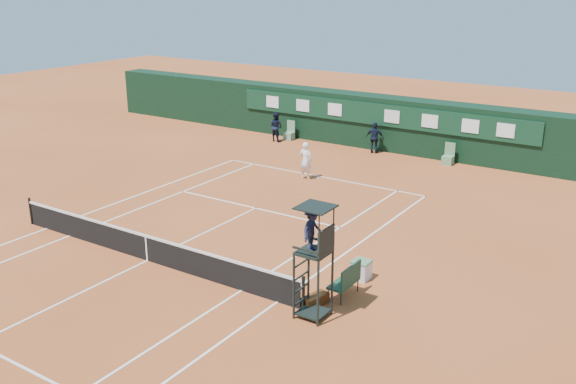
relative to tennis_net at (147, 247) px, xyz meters
The scene contains 14 objects.
ground 0.51m from the tennis_net, ahead, with size 90.00×90.00×0.00m, color #B5582A.
court_lines 0.50m from the tennis_net, ahead, with size 11.05×23.85×0.01m.
tennis_net is the anchor object (origin of this frame).
back_wall 18.77m from the tennis_net, 90.00° to the left, with size 40.00×1.65×3.00m.
linesman_chair_left 18.33m from the tennis_net, 107.46° to the left, with size 0.55×0.50×1.15m.
linesman_chair_right 18.05m from the tennis_net, 75.57° to the left, with size 0.55×0.50×1.15m.
umpire_chair 7.09m from the tennis_net, ahead, with size 0.96×0.95×3.42m.
player_bench 7.22m from the tennis_net, 11.37° to the left, with size 0.56×1.20×1.10m.
tennis_bag 6.57m from the tennis_net, ahead, with size 0.38×0.87×0.33m, color black.
cooler 7.43m from the tennis_net, 22.22° to the left, with size 0.57×0.57×0.65m.
tennis_ball 8.42m from the tennis_net, 83.36° to the left, with size 0.07×0.07×0.07m, color #C8EA36.
player 11.20m from the tennis_net, 92.27° to the left, with size 0.68×0.44×1.85m, color white.
ball_kid_left 17.77m from the tennis_net, 109.63° to the left, with size 0.86×0.67×1.76m, color black.
ball_kid_right 17.44m from the tennis_net, 89.26° to the left, with size 1.03×0.43×1.76m, color black.
Camera 1 is at (15.31, -14.40, 9.37)m, focal length 40.00 mm.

